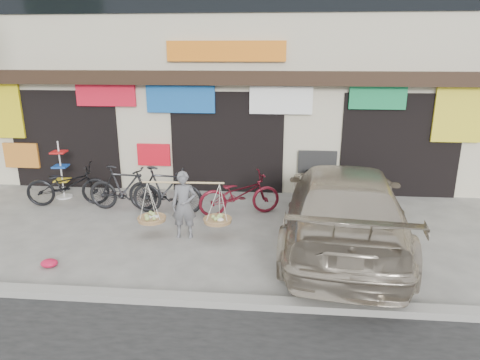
# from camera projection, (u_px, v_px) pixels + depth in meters

# --- Properties ---
(ground) EXTENTS (70.00, 70.00, 0.00)m
(ground) POSITION_uv_depth(u_px,v_px,m) (207.00, 246.00, 8.47)
(ground) COLOR gray
(ground) RESTS_ON ground
(kerb) EXTENTS (70.00, 0.25, 0.12)m
(kerb) POSITION_uv_depth(u_px,v_px,m) (185.00, 299.00, 6.54)
(kerb) COLOR gray
(kerb) RESTS_ON ground
(shophouse_block) EXTENTS (14.00, 6.32, 7.00)m
(shophouse_block) POSITION_uv_depth(u_px,v_px,m) (237.00, 59.00, 13.58)
(shophouse_block) COLOR beige
(shophouse_block) RESTS_ON ground
(street_vendor) EXTENTS (1.92, 0.61, 1.40)m
(street_vendor) POSITION_uv_depth(u_px,v_px,m) (184.00, 208.00, 8.70)
(street_vendor) COLOR slate
(street_vendor) RESTS_ON ground
(bike_0) EXTENTS (2.10, 1.06, 1.05)m
(bike_0) POSITION_uv_depth(u_px,v_px,m) (68.00, 185.00, 10.58)
(bike_0) COLOR black
(bike_0) RESTS_ON ground
(bike_1) EXTENTS (1.91, 0.74, 1.12)m
(bike_1) POSITION_uv_depth(u_px,v_px,m) (165.00, 190.00, 10.10)
(bike_1) COLOR black
(bike_1) RESTS_ON ground
(bike_2) EXTENTS (2.04, 1.24, 1.01)m
(bike_2) POSITION_uv_depth(u_px,v_px,m) (239.00, 194.00, 9.97)
(bike_2) COLOR #560E1A
(bike_2) RESTS_ON ground
(bike_3) EXTENTS (1.91, 0.74, 1.12)m
(bike_3) POSITION_uv_depth(u_px,v_px,m) (124.00, 189.00, 10.18)
(bike_3) COLOR black
(bike_3) RESTS_ON ground
(suv) EXTENTS (2.80, 5.70, 1.60)m
(suv) POSITION_uv_depth(u_px,v_px,m) (344.00, 205.00, 8.39)
(suv) COLOR #AB9E89
(suv) RESTS_ON ground
(display_rack) EXTENTS (0.42, 0.42, 1.51)m
(display_rack) POSITION_uv_depth(u_px,v_px,m) (62.00, 175.00, 11.10)
(display_rack) COLOR silver
(display_rack) RESTS_ON ground
(red_bag) EXTENTS (0.31, 0.25, 0.14)m
(red_bag) POSITION_uv_depth(u_px,v_px,m) (49.00, 263.00, 7.64)
(red_bag) COLOR red
(red_bag) RESTS_ON ground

